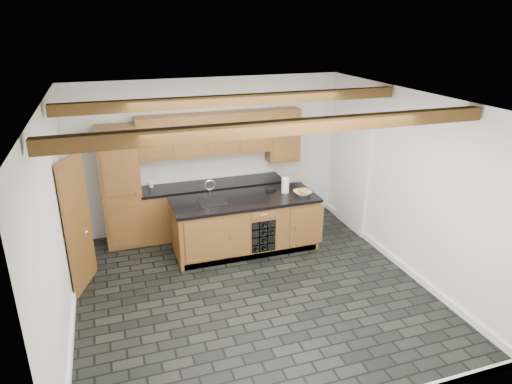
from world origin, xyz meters
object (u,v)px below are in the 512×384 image
kitchen_scale (271,190)px  fruit_bowl (303,193)px  paper_towel (285,185)px  island (246,224)px

kitchen_scale → fruit_bowl: size_ratio=0.64×
fruit_bowl → paper_towel: bearing=139.4°
fruit_bowl → island: bearing=171.5°
fruit_bowl → paper_towel: (-0.24, 0.20, 0.10)m
island → paper_towel: 0.96m
kitchen_scale → paper_towel: (0.20, -0.15, 0.11)m
island → kitchen_scale: kitchen_scale is taller
island → paper_towel: paper_towel is taller
paper_towel → fruit_bowl: bearing=-40.6°
island → fruit_bowl: fruit_bowl is taller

